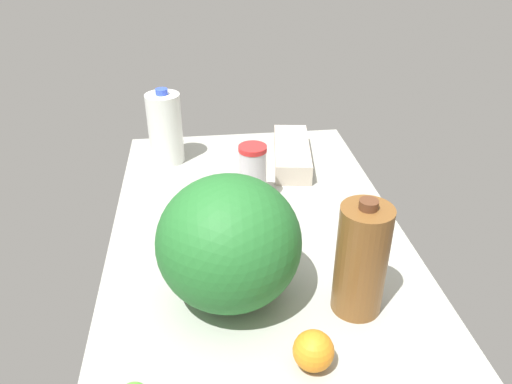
{
  "coord_description": "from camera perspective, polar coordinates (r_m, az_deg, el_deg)",
  "views": [
    {
      "loc": [
        110.21,
        -13.36,
        77.97
      ],
      "look_at": [
        0.0,
        0.0,
        13.0
      ],
      "focal_mm": 35.0,
      "sensor_mm": 36.0,
      "label": 1
    }
  ],
  "objects": [
    {
      "name": "chocolate_milk_jug",
      "position": [
        1.04,
        11.94,
        -7.6
      ],
      "size": [
        10.55,
        10.55,
        26.47
      ],
      "color": "brown",
      "rests_on": "countertop"
    },
    {
      "name": "tumbler_cup",
      "position": [
        1.4,
        -0.38,
        2.13
      ],
      "size": [
        7.94,
        7.94,
        17.04
      ],
      "color": "silver",
      "rests_on": "countertop"
    },
    {
      "name": "milk_jug",
      "position": [
        1.65,
        -10.34,
        7.17
      ],
      "size": [
        10.98,
        10.98,
        24.71
      ],
      "color": "white",
      "rests_on": "countertop"
    },
    {
      "name": "watermelon",
      "position": [
        1.03,
        -3.11,
        -5.79
      ],
      "size": [
        30.11,
        30.11,
        28.34
      ],
      "primitive_type": "ellipsoid",
      "color": "#246A2B",
      "rests_on": "countertop"
    },
    {
      "name": "countertop",
      "position": [
        1.35,
        0.0,
        -4.22
      ],
      "size": [
        120.0,
        76.0,
        3.0
      ],
      "primitive_type": "cube",
      "color": "#A2A49A",
      "rests_on": "ground"
    },
    {
      "name": "orange_by_jug",
      "position": [
        0.96,
        6.58,
        -17.58
      ],
      "size": [
        7.7,
        7.7,
        7.7
      ],
      "primitive_type": "sphere",
      "color": "orange",
      "rests_on": "countertop"
    },
    {
      "name": "egg_carton",
      "position": [
        1.65,
        4.11,
        4.43
      ],
      "size": [
        33.69,
        15.58,
        6.41
      ],
      "primitive_type": "cube",
      "rotation": [
        0.0,
        0.0,
        -0.14
      ],
      "color": "beige",
      "rests_on": "countertop"
    }
  ]
}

